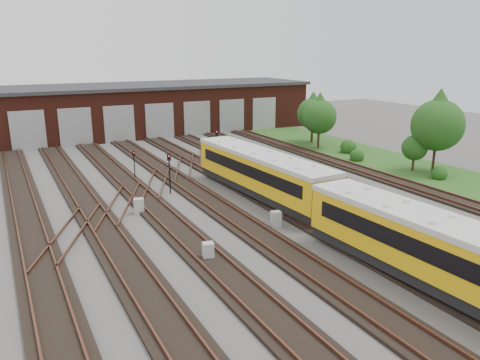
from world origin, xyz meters
name	(u,v)px	position (x,y,z in m)	size (l,w,h in m)	color
ground	(294,235)	(0.00, 0.00, 0.00)	(120.00, 120.00, 0.00)	#44413F
track_network	(287,230)	(-0.17, 0.59, 0.11)	(30.40, 70.00, 0.33)	black
maintenance_shed	(123,109)	(-0.01, 39.97, 3.20)	(51.00, 12.50, 6.35)	#4C1D13
grass_verge	(399,165)	(19.00, 10.00, 0.03)	(8.00, 55.00, 0.05)	#2C511B
metro_train	(439,252)	(2.00, -8.60, 1.91)	(3.45, 47.08, 3.09)	black
signal_mast_0	(169,168)	(-3.75, 11.47, 2.03)	(0.28, 0.26, 3.15)	black
signal_mast_1	(134,161)	(-5.03, 16.79, 1.59)	(0.22, 0.21, 2.46)	black
signal_mast_2	(217,142)	(3.58, 18.57, 2.16)	(0.32, 0.31, 3.36)	black
signal_mast_3	(305,186)	(3.22, 3.48, 1.75)	(0.26, 0.24, 2.71)	black
relay_cabinet_0	(208,251)	(-6.00, -0.74, 0.48)	(0.58, 0.48, 0.97)	#B7B9BD
relay_cabinet_1	(139,206)	(-7.18, 8.11, 0.53)	(0.64, 0.53, 1.06)	#B7B9BD
relay_cabinet_2	(276,219)	(-0.26, 1.69, 0.50)	(0.60, 0.50, 1.01)	#B7B9BD
relay_cabinet_3	(231,145)	(7.98, 24.17, 0.54)	(0.64, 0.54, 1.07)	#B7B9BD
relay_cabinet_4	(299,191)	(4.60, 6.21, 0.46)	(0.56, 0.46, 0.93)	#B7B9BD
tree_0	(320,113)	(16.82, 20.02, 4.04)	(3.80, 3.80, 6.29)	#352218
tree_1	(313,110)	(18.26, 23.20, 3.92)	(3.68, 3.68, 6.11)	#352218
tree_2	(438,119)	(19.49, 6.51, 4.87)	(4.57, 4.57, 7.58)	#352218
tree_3	(415,145)	(18.29, 7.72, 2.46)	(2.31, 2.31, 3.83)	#352218
bush_0	(439,172)	(18.11, 4.65, 0.66)	(1.32, 1.32, 1.32)	#134012
bush_1	(357,154)	(16.53, 13.26, 0.71)	(1.42, 1.42, 1.42)	#134012
bush_2	(348,145)	(18.26, 16.59, 0.86)	(1.73, 1.73, 1.73)	#134012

